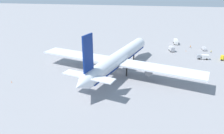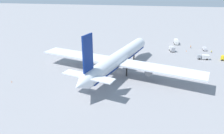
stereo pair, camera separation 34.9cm
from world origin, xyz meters
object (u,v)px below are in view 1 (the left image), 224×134
Objects in this scene: ground_worker_1 at (211,52)px; service_truck_4 at (172,49)px; service_van at (204,49)px; ground_worker_2 at (190,47)px; service_truck_3 at (176,41)px; service_truck_1 at (203,57)px; airliner at (118,59)px; traffic_cone_0 at (186,51)px; traffic_cone_1 at (12,82)px.

service_truck_4 is at bearing 92.25° from ground_worker_1.
service_truck_4 is at bearing 106.50° from service_van.
service_truck_4 reaches higher than ground_worker_2.
service_truck_3 is 3.93× the size of ground_worker_2.
service_truck_1 is at bearing -170.94° from ground_worker_2.
airliner is 50.87m from service_truck_1.
ground_worker_2 is at bearing 51.36° from ground_worker_1.
service_truck_4 is (38.44, -27.34, -5.23)m from airliner.
traffic_cone_1 is at bearing 126.38° from traffic_cone_0.
service_van is 8.39m from ground_worker_2.
service_truck_1 is 96.19m from traffic_cone_1.
service_van reaches higher than traffic_cone_0.
ground_worker_1 is at bearing -128.64° from ground_worker_2.
airliner is 65.01m from service_van.
ground_worker_1 is 13.46m from ground_worker_2.
airliner is 46.42m from traffic_cone_1.
airliner is at bearing 128.16° from ground_worker_1.
traffic_cone_1 is (-44.45, 85.30, -1.19)m from service_truck_1.
airliner reaches higher than service_truck_1.
airliner is 63.95m from ground_worker_1.
ground_worker_1 is at bearing -150.19° from service_van.
service_truck_4 is at bearing 167.36° from service_truck_3.
service_van is at bearing -73.50° from service_truck_4.
traffic_cone_0 is (-7.58, 3.53, -0.63)m from ground_worker_2.
ground_worker_2 is (9.30, -12.20, -0.78)m from service_truck_4.
service_truck_1 is (26.83, -42.87, -5.44)m from airliner.
ground_worker_1 is (39.33, -50.05, -6.09)m from airliner.
airliner reaches higher than ground_worker_1.
service_van is at bearing -127.39° from service_truck_3.
ground_worker_2 is at bearing -136.72° from service_truck_3.
airliner is 64.76m from service_truck_3.
service_truck_3 is 12.64× the size of traffic_cone_1.
ground_worker_2 reaches higher than traffic_cone_0.
service_truck_1 reaches higher than service_van.
service_truck_4 reaches higher than service_van.
service_truck_3 is 1.35× the size of service_truck_4.
service_truck_1 is at bearing -57.96° from airliner.
service_van is (44.32, -47.20, -5.87)m from airliner.
service_van is 8.23× the size of traffic_cone_0.
service_truck_4 is at bearing -35.42° from airliner.
ground_worker_1 is 0.91× the size of ground_worker_2.
service_truck_3 is 1.54× the size of service_van.
traffic_cone_0 is (0.83, 14.04, -0.54)m from ground_worker_1.
service_truck_3 is at bearing -12.64° from service_truck_4.
service_van is at bearing 29.81° from ground_worker_1.
service_truck_4 is 15.36m from ground_worker_2.
service_truck_1 reaches higher than ground_worker_2.
ground_worker_1 is at bearing -58.38° from traffic_cone_1.
service_truck_3 is at bearing 47.56° from ground_worker_1.
airliner is 47.46m from service_truck_4.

